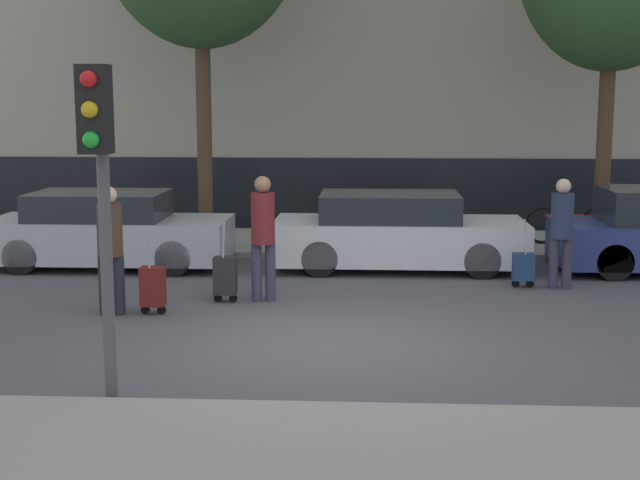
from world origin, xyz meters
name	(u,v)px	position (x,y,z in m)	size (l,w,h in m)	color
ground_plane	(334,341)	(0.00, 0.00, 0.00)	(80.00, 80.00, 0.00)	#4C4C4F
sidewalk_near	(315,462)	(0.00, -3.75, 0.06)	(28.00, 2.50, 0.12)	gray
sidewalk_far	(348,243)	(0.00, 7.00, 0.06)	(28.00, 3.00, 0.12)	gray
parked_car_0	(107,231)	(-4.12, 4.59, 0.62)	(4.13, 1.71, 1.30)	#B7BABF
parked_car_1	(397,233)	(0.89, 4.68, 0.62)	(4.26, 1.73, 1.30)	silver
pedestrian_left	(110,242)	(-3.05, 1.17, 1.00)	(0.35, 0.34, 1.75)	#23232D
trolley_left	(153,287)	(-2.51, 1.22, 0.38)	(0.34, 0.29, 1.19)	maroon
pedestrian_center	(263,230)	(-1.10, 2.09, 1.04)	(0.35, 0.34, 1.81)	#383347
trolley_center	(225,276)	(-1.64, 1.99, 0.39)	(0.34, 0.29, 1.20)	#262628
pedestrian_right	(562,227)	(3.35, 3.19, 0.96)	(0.35, 0.34, 1.70)	#383347
trolley_right	(523,267)	(2.80, 3.25, 0.32)	(0.34, 0.29, 1.07)	navy
traffic_light	(99,165)	(-2.07, -2.37, 2.30)	(0.28, 0.47, 3.21)	#515154
parked_bicycle	(570,225)	(4.27, 6.75, 0.49)	(1.77, 0.06, 0.96)	black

